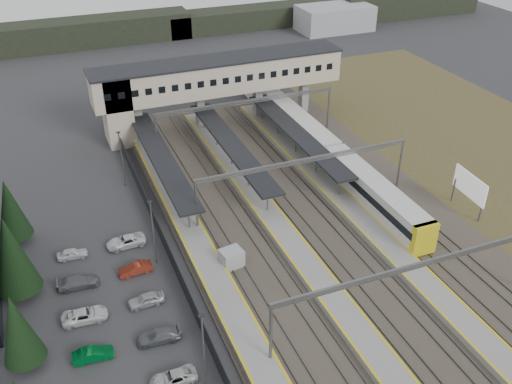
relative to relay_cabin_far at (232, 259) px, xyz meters
name	(u,v)px	position (x,y,z in m)	size (l,w,h in m)	color
ground	(257,302)	(0.50, -6.30, -1.08)	(220.00, 220.00, 0.00)	#2B2B2D
conifer_row	(19,357)	(-21.50, -10.16, 3.76)	(4.42, 49.82, 9.50)	black
car_park	(136,380)	(-13.04, -12.05, -0.47)	(10.55, 44.43, 1.29)	#A0A0A4
lampposts	(174,280)	(-7.50, -5.05, 3.26)	(0.50, 53.25, 8.07)	slate
fence	(181,280)	(-6.00, -1.30, -0.08)	(0.08, 90.00, 2.00)	#26282B
relay_cabin_far	(232,259)	(0.00, 0.00, 0.00)	(2.64, 2.32, 2.16)	#97999C
rail_corridor	(317,251)	(9.83, -1.30, -0.79)	(34.00, 90.00, 0.92)	#363029
canopies	(231,145)	(7.50, 20.70, 2.84)	(23.10, 30.00, 3.28)	black
footbridge	(203,81)	(8.20, 35.70, 6.85)	(40.40, 6.40, 11.20)	#B5A38D
gantries	(351,213)	(12.50, -3.30, 4.92)	(28.40, 62.28, 7.17)	slate
train	(301,128)	(20.50, 25.33, 1.11)	(3.07, 64.05, 3.86)	silver
billboard	(470,187)	(31.10, -0.51, 2.46)	(0.54, 6.15, 5.26)	slate
treeline_far	(205,23)	(24.30, 85.98, 1.87)	(170.00, 19.00, 7.00)	black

